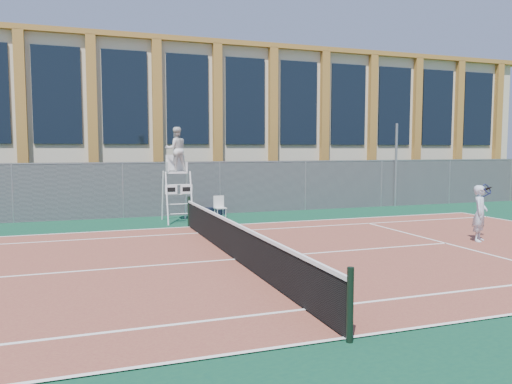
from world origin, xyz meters
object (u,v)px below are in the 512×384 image
object	(u,v)px
tennis_player	(480,213)
umpire_chair	(176,152)
steel_pole	(396,165)
plastic_chair	(219,205)

from	to	relation	value
tennis_player	umpire_chair	bearing A→B (deg)	137.42
steel_pole	umpire_chair	distance (m)	11.03
tennis_player	steel_pole	bearing A→B (deg)	70.16
plastic_chair	tennis_player	xyz separation A→B (m)	(6.01, -7.27, 0.32)
steel_pole	plastic_chair	bearing A→B (deg)	-170.82
plastic_chair	tennis_player	bearing A→B (deg)	-50.42
umpire_chair	tennis_player	distance (m)	10.65
steel_pole	tennis_player	bearing A→B (deg)	-109.84
steel_pole	plastic_chair	xyz separation A→B (m)	(-9.17, -1.48, -1.44)
umpire_chair	plastic_chair	bearing A→B (deg)	5.60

